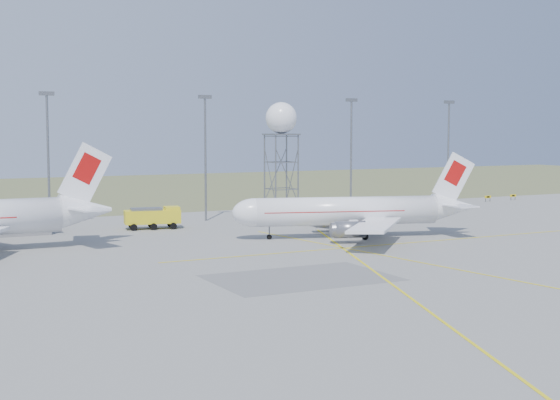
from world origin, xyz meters
name	(u,v)px	position (x,y,z in m)	size (l,w,h in m)	color
grass_strip	(135,189)	(0.00, 140.00, 0.01)	(400.00, 120.00, 0.03)	#536537
mast_a	(48,149)	(-35.00, 66.00, 12.07)	(2.20, 0.50, 20.50)	slate
mast_b	(205,147)	(-10.00, 66.00, 12.07)	(2.20, 0.50, 20.50)	slate
mast_c	(351,146)	(18.00, 66.00, 12.07)	(2.20, 0.50, 20.50)	slate
mast_d	(448,145)	(40.00, 66.00, 12.07)	(2.20, 0.50, 20.50)	slate
taxi_sign_near	(488,197)	(55.60, 72.00, 0.89)	(1.60, 0.17, 1.20)	black
taxi_sign_far	(513,196)	(62.60, 72.00, 0.89)	(1.60, 0.17, 1.20)	black
airliner_main	(350,212)	(0.26, 38.08, 3.60)	(33.92, 32.12, 11.75)	white
radar_tower	(281,152)	(4.67, 67.50, 11.02)	(5.43, 5.43, 19.65)	slate
fire_truck	(154,218)	(-20.93, 59.54, 1.59)	(8.61, 4.46, 3.30)	yellow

